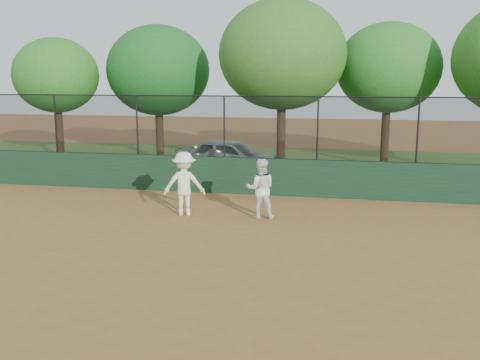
% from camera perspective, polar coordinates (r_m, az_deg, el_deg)
% --- Properties ---
extents(ground, '(80.00, 80.00, 0.00)m').
position_cam_1_polar(ground, '(11.98, -5.92, -7.45)').
color(ground, '#956030').
rests_on(ground, ground).
extents(back_wall, '(26.00, 0.20, 1.20)m').
position_cam_1_polar(back_wall, '(17.48, -0.06, 0.46)').
color(back_wall, '#193821').
rests_on(back_wall, ground).
extents(grass_strip, '(36.00, 12.00, 0.01)m').
position_cam_1_polar(grass_strip, '(23.40, 2.92, 1.61)').
color(grass_strip, '#2F4E18').
rests_on(grass_strip, ground).
extents(parked_car, '(4.69, 2.68, 1.50)m').
position_cam_1_polar(parked_car, '(20.29, -0.86, 2.33)').
color(parked_car, '#9EA4A7').
rests_on(parked_car, ground).
extents(player_second, '(0.90, 0.77, 1.62)m').
position_cam_1_polar(player_second, '(14.41, 2.20, -0.93)').
color(player_second, white).
rests_on(player_second, ground).
extents(player_main, '(1.24, 0.85, 1.98)m').
position_cam_1_polar(player_main, '(14.78, -5.96, -0.40)').
color(player_main, white).
rests_on(player_main, ground).
extents(fence_assembly, '(26.00, 0.06, 2.00)m').
position_cam_1_polar(fence_assembly, '(17.27, -0.15, 5.81)').
color(fence_assembly, black).
rests_on(fence_assembly, back_wall).
extents(tree_0, '(3.87, 3.52, 5.54)m').
position_cam_1_polar(tree_0, '(25.79, -19.04, 10.47)').
color(tree_0, '#422C17').
rests_on(tree_0, ground).
extents(tree_1, '(4.70, 4.28, 6.12)m').
position_cam_1_polar(tree_1, '(24.96, -8.75, 11.46)').
color(tree_1, '#402C16').
rests_on(tree_1, ground).
extents(tree_2, '(5.07, 4.61, 6.85)m').
position_cam_1_polar(tree_2, '(21.76, 4.53, 13.18)').
color(tree_2, '#472D19').
rests_on(tree_2, ground).
extents(tree_3, '(4.32, 3.93, 6.03)m').
position_cam_1_polar(tree_3, '(23.48, 15.56, 11.43)').
color(tree_3, '#3C2714').
rests_on(tree_3, ground).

